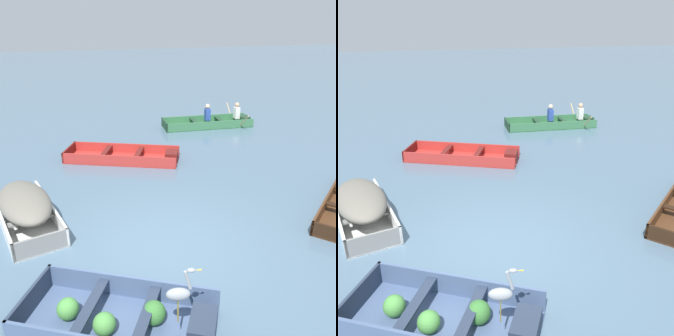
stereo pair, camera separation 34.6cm
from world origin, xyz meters
TOP-DOWN VIEW (x-y plane):
  - ground_plane at (0.00, 0.00)m, footprint 80.00×80.00m
  - dinghy_slate_blue_foreground at (-1.02, -1.76)m, footprint 3.06×2.39m
  - skiff_white_mid_moored at (-2.58, 1.64)m, footprint 1.71×2.75m
  - skiff_red_far_moored at (0.08, 4.78)m, footprint 3.58×2.31m
  - rowboat_green_with_crew at (3.93, 7.52)m, footprint 3.52×2.26m
  - heron_on_dinghy at (-0.34, -2.21)m, footprint 0.46×0.20m

SIDE VIEW (x-z plane):
  - ground_plane at x=0.00m, z-range 0.00..0.00m
  - skiff_red_far_moored at x=0.08m, z-range -0.06..0.28m
  - dinghy_slate_blue_foreground at x=-1.02m, z-range -0.05..0.37m
  - rowboat_green_with_crew at x=3.93m, z-range -0.27..0.62m
  - skiff_white_mid_moored at x=-2.58m, z-range 0.06..0.84m
  - heron_on_dinghy at x=-0.34m, z-range 0.46..1.30m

